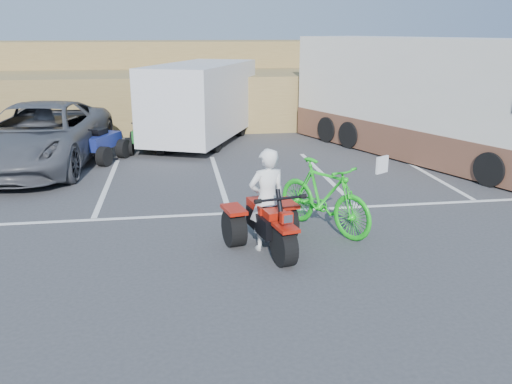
{
  "coord_description": "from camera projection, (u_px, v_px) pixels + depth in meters",
  "views": [
    {
      "loc": [
        -1.02,
        -7.99,
        3.59
      ],
      "look_at": [
        0.26,
        0.53,
        1.0
      ],
      "focal_mm": 38.0,
      "sensor_mm": 36.0,
      "label": 1
    }
  ],
  "objects": [
    {
      "name": "ground",
      "position": [
        245.0,
        261.0,
        8.75
      ],
      "size": [
        100.0,
        100.0,
        0.0
      ],
      "primitive_type": "plane",
      "color": "#39393C",
      "rests_on": "ground"
    },
    {
      "name": "parking_stripes",
      "position": [
        259.0,
        189.0,
        12.72
      ],
      "size": [
        28.0,
        5.16,
        0.01
      ],
      "color": "white",
      "rests_on": "ground"
    },
    {
      "name": "grass_embankment",
      "position": [
        198.0,
        83.0,
        23.0
      ],
      "size": [
        40.0,
        8.5,
        3.1
      ],
      "color": "olive",
      "rests_on": "ground"
    },
    {
      "name": "red_trike_atv",
      "position": [
        270.0,
        252.0,
        9.13
      ],
      "size": [
        1.59,
        1.92,
        1.1
      ],
      "primitive_type": null,
      "rotation": [
        0.0,
        0.0,
        0.21
      ],
      "color": "#9E1509",
      "rests_on": "ground"
    },
    {
      "name": "rider",
      "position": [
        267.0,
        200.0,
        9.01
      ],
      "size": [
        0.71,
        0.54,
        1.75
      ],
      "primitive_type": "imported",
      "rotation": [
        0.0,
        0.0,
        3.35
      ],
      "color": "white",
      "rests_on": "ground"
    },
    {
      "name": "green_dirt_bike",
      "position": [
        324.0,
        196.0,
        9.91
      ],
      "size": [
        1.7,
        2.19,
        1.32
      ],
      "primitive_type": "imported",
      "rotation": [
        0.0,
        0.0,
        0.56
      ],
      "color": "#14BF19",
      "rests_on": "ground"
    },
    {
      "name": "grey_pickup",
      "position": [
        39.0,
        136.0,
        14.54
      ],
      "size": [
        3.45,
        6.39,
        1.7
      ],
      "primitive_type": "imported",
      "rotation": [
        0.0,
        0.0,
        -0.1
      ],
      "color": "#4B4D53",
      "rests_on": "ground"
    },
    {
      "name": "cargo_trailer",
      "position": [
        201.0,
        100.0,
        17.61
      ],
      "size": [
        4.16,
        5.88,
        2.55
      ],
      "rotation": [
        0.0,
        0.0,
        -0.4
      ],
      "color": "silver",
      "rests_on": "ground"
    },
    {
      "name": "rv_motorhome",
      "position": [
        423.0,
        106.0,
        15.73
      ],
      "size": [
        5.71,
        9.43,
        3.32
      ],
      "rotation": [
        0.0,
        0.0,
        0.39
      ],
      "color": "silver",
      "rests_on": "ground"
    },
    {
      "name": "quad_atv_blue",
      "position": [
        100.0,
        161.0,
        15.43
      ],
      "size": [
        1.72,
        1.92,
        1.03
      ],
      "primitive_type": null,
      "rotation": [
        0.0,
        0.0,
        -0.42
      ],
      "color": "navy",
      "rests_on": "ground"
    },
    {
      "name": "quad_atv_green",
      "position": [
        148.0,
        151.0,
        16.61
      ],
      "size": [
        1.26,
        1.62,
        1.0
      ],
      "primitive_type": null,
      "rotation": [
        0.0,
        0.0,
        -0.08
      ],
      "color": "#166320",
      "rests_on": "ground"
    }
  ]
}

